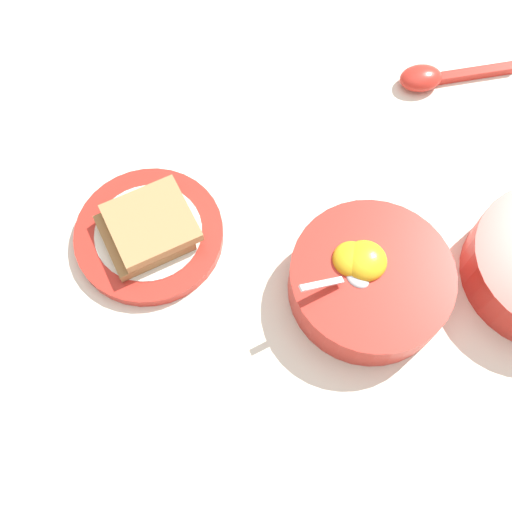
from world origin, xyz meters
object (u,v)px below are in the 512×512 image
(toast_plate, at_px, (149,235))
(toast_sandwich, at_px, (148,228))
(soup_spoon, at_px, (432,77))
(egg_bowl, at_px, (369,280))

(toast_plate, xyz_separation_m, toast_sandwich, (0.00, -0.00, 0.02))
(toast_sandwich, height_order, soup_spoon, toast_sandwich)
(toast_sandwich, bearing_deg, soup_spoon, 70.19)
(toast_plate, distance_m, soup_spoon, 0.43)
(toast_plate, bearing_deg, egg_bowl, 22.37)
(egg_bowl, height_order, soup_spoon, egg_bowl)
(soup_spoon, bearing_deg, toast_plate, -110.21)
(egg_bowl, relative_size, toast_sandwich, 1.37)
(soup_spoon, bearing_deg, egg_bowl, -73.33)
(egg_bowl, height_order, toast_sandwich, egg_bowl)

